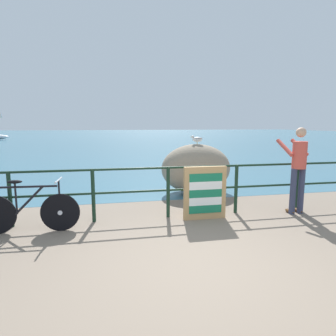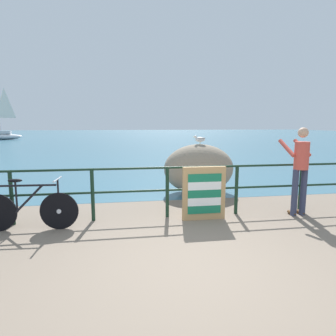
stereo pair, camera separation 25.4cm
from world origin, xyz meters
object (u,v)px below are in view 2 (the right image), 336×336
object	(u,v)px
folded_deckchair_stack	(204,193)
seagull	(200,139)
bicycle	(29,209)
breakwater_boulder_main	(199,169)
person_at_railing	(300,167)
sailboat	(3,134)

from	to	relation	value
folded_deckchair_stack	seagull	xyz separation A→B (m)	(0.50, 2.19, 0.94)
folded_deckchair_stack	seagull	bearing A→B (deg)	77.19
bicycle	breakwater_boulder_main	world-z (taller)	breakwater_boulder_main
person_at_railing	folded_deckchair_stack	bearing A→B (deg)	85.56
folded_deckchair_stack	breakwater_boulder_main	bearing A→B (deg)	77.66
person_at_railing	breakwater_boulder_main	xyz separation A→B (m)	(-1.50, 2.20, -0.33)
sailboat	folded_deckchair_stack	bearing A→B (deg)	111.29
bicycle	seagull	bearing A→B (deg)	35.00
person_at_railing	seagull	xyz separation A→B (m)	(-1.48, 2.21, 0.46)
bicycle	person_at_railing	world-z (taller)	person_at_railing
bicycle	folded_deckchair_stack	bearing A→B (deg)	4.87
folded_deckchair_stack	sailboat	distance (m)	36.06
folded_deckchair_stack	person_at_railing	bearing A→B (deg)	-0.72
person_at_railing	sailboat	xyz separation A→B (m)	(-17.83, 32.41, -0.28)
person_at_railing	seagull	world-z (taller)	person_at_railing
sailboat	seagull	bearing A→B (deg)	113.64
person_at_railing	folded_deckchair_stack	size ratio (longest dim) A/B	1.71
person_at_railing	breakwater_boulder_main	world-z (taller)	person_at_railing
person_at_railing	breakwater_boulder_main	bearing A→B (deg)	30.63
bicycle	folded_deckchair_stack	world-z (taller)	folded_deckchair_stack
seagull	person_at_railing	bearing A→B (deg)	137.09
bicycle	person_at_railing	bearing A→B (deg)	3.92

